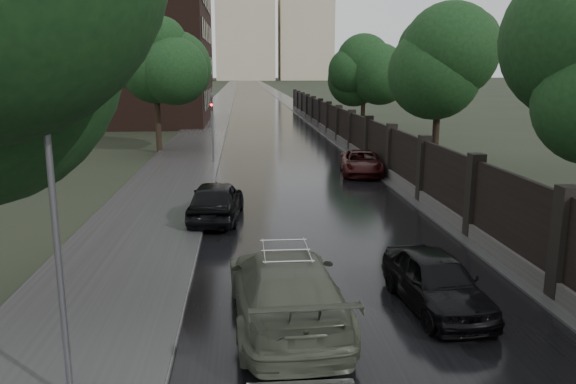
{
  "coord_description": "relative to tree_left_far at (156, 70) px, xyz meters",
  "views": [
    {
      "loc": [
        -2.66,
        -6.66,
        5.22
      ],
      "look_at": [
        -1.25,
        10.4,
        1.5
      ],
      "focal_mm": 35.0,
      "sensor_mm": 36.0,
      "label": 1
    }
  ],
  "objects": [
    {
      "name": "road",
      "position": [
        8.0,
        160.0,
        -5.23
      ],
      "size": [
        8.0,
        420.0,
        0.02
      ],
      "primitive_type": "cube",
      "color": "black",
      "rests_on": "ground"
    },
    {
      "name": "sidewalk_left",
      "position": [
        2.0,
        160.0,
        -5.16
      ],
      "size": [
        4.0,
        420.0,
        0.16
      ],
      "primitive_type": "cube",
      "color": "#2D2D2D",
      "rests_on": "ground"
    },
    {
      "name": "verge_right",
      "position": [
        13.5,
        160.0,
        -5.2
      ],
      "size": [
        3.0,
        420.0,
        0.08
      ],
      "primitive_type": "cube",
      "color": "#2D2D2D",
      "rests_on": "ground"
    },
    {
      "name": "fence_right",
      "position": [
        12.6,
        2.01,
        -4.23
      ],
      "size": [
        0.45,
        75.72,
        2.7
      ],
      "color": "#383533",
      "rests_on": "ground"
    },
    {
      "name": "tree_left_far",
      "position": [
        0.0,
        0.0,
        0.0
      ],
      "size": [
        4.25,
        4.25,
        7.39
      ],
      "color": "black",
      "rests_on": "ground"
    },
    {
      "name": "tree_right_b",
      "position": [
        15.5,
        -8.0,
        -0.29
      ],
      "size": [
        4.08,
        4.08,
        7.01
      ],
      "color": "black",
      "rests_on": "ground"
    },
    {
      "name": "tree_right_c",
      "position": [
        15.5,
        10.0,
        -0.29
      ],
      "size": [
        4.08,
        4.08,
        7.01
      ],
      "color": "black",
      "rests_on": "ground"
    },
    {
      "name": "lamp_post",
      "position": [
        2.6,
        -28.5,
        -2.57
      ],
      "size": [
        0.25,
        0.12,
        5.11
      ],
      "color": "#59595E",
      "rests_on": "ground"
    },
    {
      "name": "traffic_light",
      "position": [
        3.7,
        -5.01,
        -2.84
      ],
      "size": [
        0.16,
        0.32,
        4.0
      ],
      "color": "#59595E",
      "rests_on": "ground"
    },
    {
      "name": "brick_building",
      "position": [
        -10.0,
        22.0,
        4.76
      ],
      "size": [
        24.0,
        18.0,
        20.0
      ],
      "primitive_type": "cube",
      "color": "black",
      "rests_on": "ground"
    },
    {
      "name": "stalinist_tower",
      "position": [
        8.0,
        270.0,
        33.14
      ],
      "size": [
        92.0,
        30.0,
        159.0
      ],
      "color": "tan",
      "rests_on": "ground"
    },
    {
      "name": "volga_sedan",
      "position": [
        6.2,
        -25.76,
        -4.45
      ],
      "size": [
        2.48,
        5.54,
        1.58
      ],
      "primitive_type": "imported",
      "rotation": [
        0.0,
        0.0,
        3.19
      ],
      "color": "#4B5140",
      "rests_on": "ground"
    },
    {
      "name": "hatchback_left",
      "position": [
        4.4,
        -17.22,
        -4.52
      ],
      "size": [
        2.08,
        4.39,
        1.45
      ],
      "primitive_type": "imported",
      "rotation": [
        0.0,
        0.0,
        3.05
      ],
      "color": "black",
      "rests_on": "ground"
    },
    {
      "name": "car_right_near",
      "position": [
        9.6,
        -25.22,
        -4.6
      ],
      "size": [
        1.84,
        3.87,
        1.28
      ],
      "primitive_type": "imported",
      "rotation": [
        0.0,
        0.0,
        0.09
      ],
      "color": "black",
      "rests_on": "ground"
    },
    {
      "name": "car_right_far",
      "position": [
        11.4,
        -8.83,
        -4.64
      ],
      "size": [
        2.51,
        4.58,
        1.21
      ],
      "primitive_type": "imported",
      "rotation": [
        0.0,
        0.0,
        -0.12
      ],
      "color": "black",
      "rests_on": "ground"
    }
  ]
}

